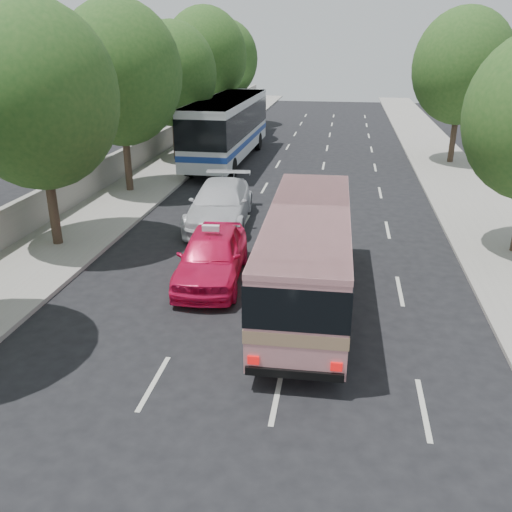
% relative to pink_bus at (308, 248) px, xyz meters
% --- Properties ---
extents(ground, '(120.00, 120.00, 0.00)m').
position_rel_pink_bus_xyz_m(ground, '(-1.30, -2.58, -1.81)').
color(ground, black).
rests_on(ground, ground).
extents(sidewalk_left, '(4.00, 90.00, 0.15)m').
position_rel_pink_bus_xyz_m(sidewalk_left, '(-9.80, 17.42, -1.74)').
color(sidewalk_left, '#9E998E').
rests_on(sidewalk_left, ground).
extents(sidewalk_right, '(4.00, 90.00, 0.12)m').
position_rel_pink_bus_xyz_m(sidewalk_right, '(7.20, 17.42, -1.75)').
color(sidewalk_right, '#9E998E').
rests_on(sidewalk_right, ground).
extents(low_wall, '(0.30, 90.00, 1.50)m').
position_rel_pink_bus_xyz_m(low_wall, '(-11.60, 17.42, -0.91)').
color(low_wall, '#9E998E').
rests_on(low_wall, sidewalk_left).
extents(tree_left_b, '(5.70, 5.70, 8.88)m').
position_rel_pink_bus_xyz_m(tree_left_b, '(-9.72, 3.36, 4.00)').
color(tree_left_b, '#38281E').
rests_on(tree_left_b, ground).
extents(tree_left_c, '(6.00, 6.00, 9.35)m').
position_rel_pink_bus_xyz_m(tree_left_c, '(-9.92, 11.36, 4.31)').
color(tree_left_c, '#38281E').
rests_on(tree_left_c, ground).
extents(tree_left_d, '(5.52, 5.52, 8.60)m').
position_rel_pink_bus_xyz_m(tree_left_d, '(-9.82, 19.36, 3.82)').
color(tree_left_d, '#38281E').
rests_on(tree_left_d, ground).
extents(tree_left_e, '(6.30, 6.30, 9.82)m').
position_rel_pink_bus_xyz_m(tree_left_e, '(-9.72, 27.36, 4.62)').
color(tree_left_e, '#38281E').
rests_on(tree_left_e, ground).
extents(tree_left_f, '(5.88, 5.88, 9.16)m').
position_rel_pink_bus_xyz_m(tree_left_f, '(-9.92, 35.36, 4.19)').
color(tree_left_f, '#38281E').
rests_on(tree_left_f, ground).
extents(tree_right_far, '(6.00, 6.00, 9.35)m').
position_rel_pink_bus_xyz_m(tree_right_far, '(7.78, 21.36, 4.31)').
color(tree_right_far, '#38281E').
rests_on(tree_right_far, ground).
extents(pink_bus, '(2.46, 9.17, 2.92)m').
position_rel_pink_bus_xyz_m(pink_bus, '(0.00, 0.00, 0.00)').
color(pink_bus, '#CA8285').
rests_on(pink_bus, ground).
extents(pink_taxi, '(2.39, 5.19, 1.72)m').
position_rel_pink_bus_xyz_m(pink_taxi, '(-3.20, 1.33, -0.95)').
color(pink_taxi, '#E5134B').
rests_on(pink_taxi, ground).
extents(white_pickup, '(2.88, 6.19, 1.75)m').
position_rel_pink_bus_xyz_m(white_pickup, '(-4.24, 7.18, -0.94)').
color(white_pickup, silver).
rests_on(white_pickup, ground).
extents(tour_coach_front, '(3.06, 13.36, 3.99)m').
position_rel_pink_bus_xyz_m(tour_coach_front, '(-6.52, 19.81, 0.59)').
color(tour_coach_front, silver).
rests_on(tour_coach_front, ground).
extents(tour_coach_rear, '(2.74, 11.56, 3.44)m').
position_rel_pink_bus_xyz_m(tour_coach_rear, '(-7.37, 28.00, 0.26)').
color(tour_coach_rear, silver).
rests_on(tour_coach_rear, ground).
extents(taxi_roof_sign, '(0.56, 0.22, 0.18)m').
position_rel_pink_bus_xyz_m(taxi_roof_sign, '(-3.20, 1.33, -0.00)').
color(taxi_roof_sign, silver).
rests_on(taxi_roof_sign, pink_taxi).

